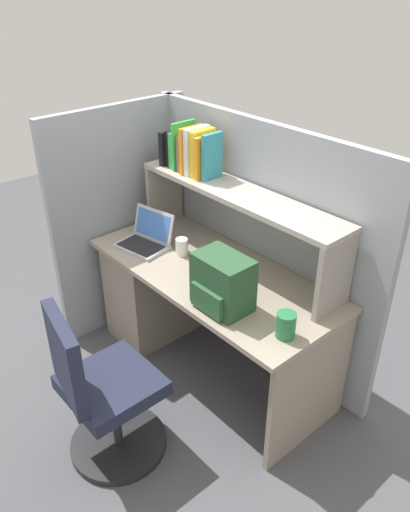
{
  "coord_description": "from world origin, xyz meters",
  "views": [
    {
      "loc": [
        1.88,
        -1.7,
        2.31
      ],
      "look_at": [
        0.0,
        -0.05,
        0.85
      ],
      "focal_mm": 35.68,
      "sensor_mm": 36.0,
      "label": 1
    }
  ],
  "objects_px": {
    "snack_canister": "(286,325)",
    "office_chair": "(102,397)",
    "computer_mouse": "(201,280)",
    "laptop": "(146,238)",
    "backpack": "(222,283)",
    "paper_cup": "(182,247)"
  },
  "relations": [
    {
      "from": "snack_canister",
      "to": "office_chair",
      "type": "distance_m",
      "value": 1.0
    },
    {
      "from": "computer_mouse",
      "to": "snack_canister",
      "type": "bearing_deg",
      "value": 11.69
    },
    {
      "from": "office_chair",
      "to": "laptop",
      "type": "bearing_deg",
      "value": -38.77
    },
    {
      "from": "backpack",
      "to": "snack_canister",
      "type": "distance_m",
      "value": 0.4
    },
    {
      "from": "office_chair",
      "to": "backpack",
      "type": "bearing_deg",
      "value": -92.6
    },
    {
      "from": "snack_canister",
      "to": "office_chair",
      "type": "relative_size",
      "value": 0.14
    },
    {
      "from": "office_chair",
      "to": "paper_cup",
      "type": "bearing_deg",
      "value": -53.84
    },
    {
      "from": "computer_mouse",
      "to": "office_chair",
      "type": "xyz_separation_m",
      "value": [
        0.08,
        -0.73,
        -0.35
      ]
    },
    {
      "from": "laptop",
      "to": "backpack",
      "type": "xyz_separation_m",
      "value": [
        0.8,
        -0.09,
        0.09
      ]
    },
    {
      "from": "laptop",
      "to": "office_chair",
      "type": "distance_m",
      "value": 1.06
    },
    {
      "from": "laptop",
      "to": "computer_mouse",
      "type": "distance_m",
      "value": 0.56
    },
    {
      "from": "backpack",
      "to": "snack_canister",
      "type": "height_order",
      "value": "backpack"
    },
    {
      "from": "computer_mouse",
      "to": "snack_canister",
      "type": "height_order",
      "value": "snack_canister"
    },
    {
      "from": "backpack",
      "to": "paper_cup",
      "type": "bearing_deg",
      "value": 161.56
    },
    {
      "from": "paper_cup",
      "to": "office_chair",
      "type": "distance_m",
      "value": 1.02
    },
    {
      "from": "snack_canister",
      "to": "backpack",
      "type": "bearing_deg",
      "value": -170.62
    },
    {
      "from": "backpack",
      "to": "computer_mouse",
      "type": "height_order",
      "value": "backpack"
    },
    {
      "from": "paper_cup",
      "to": "office_chair",
      "type": "height_order",
      "value": "office_chair"
    },
    {
      "from": "laptop",
      "to": "paper_cup",
      "type": "bearing_deg",
      "value": 22.62
    },
    {
      "from": "backpack",
      "to": "paper_cup",
      "type": "height_order",
      "value": "backpack"
    },
    {
      "from": "laptop",
      "to": "backpack",
      "type": "height_order",
      "value": "backpack"
    },
    {
      "from": "computer_mouse",
      "to": "snack_canister",
      "type": "distance_m",
      "value": 0.63
    }
  ]
}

